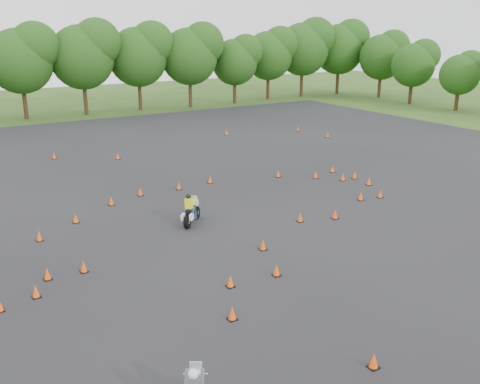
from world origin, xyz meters
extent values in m
plane|color=#2D5119|center=(0.00, 0.00, 0.00)|extent=(140.00, 140.00, 0.00)
plane|color=black|center=(0.00, 6.00, 0.01)|extent=(62.00, 62.00, 0.00)
cone|color=#FF520A|center=(8.20, 2.16, 0.23)|extent=(0.26, 0.26, 0.45)
cone|color=#FF520A|center=(9.57, 7.79, 0.23)|extent=(0.26, 0.26, 0.45)
cone|color=#FF520A|center=(9.45, 4.32, 0.23)|extent=(0.26, 0.26, 0.45)
cone|color=#FF520A|center=(-1.58, -0.44, 0.23)|extent=(0.26, 0.26, 0.45)
cone|color=#FF520A|center=(-10.89, 0.30, 0.23)|extent=(0.26, 0.26, 0.45)
cone|color=#FF520A|center=(-5.20, 8.89, 0.23)|extent=(0.26, 0.26, 0.45)
cone|color=#FF520A|center=(-4.55, -2.67, 0.23)|extent=(0.26, 0.26, 0.45)
cone|color=#FF520A|center=(-5.68, -4.70, 0.23)|extent=(0.26, 0.26, 0.45)
cone|color=#FF520A|center=(6.94, 2.42, 0.23)|extent=(0.26, 0.26, 0.45)
cone|color=#FF520A|center=(8.80, 5.92, 0.23)|extent=(0.26, 0.26, 0.45)
cone|color=#FF520A|center=(-2.53, -2.81, 0.23)|extent=(0.26, 0.26, 0.45)
cone|color=#FF520A|center=(3.71, 0.88, 0.23)|extent=(0.26, 0.26, 0.45)
cone|color=#FF520A|center=(-3.22, 9.69, 0.23)|extent=(0.26, 0.26, 0.45)
cone|color=#FF520A|center=(-3.60, -9.06, 0.23)|extent=(0.26, 0.26, 0.45)
cone|color=#FF520A|center=(1.96, 1.47, 0.23)|extent=(0.26, 0.26, 0.45)
cone|color=#FF520A|center=(-8.84, 1.46, 0.23)|extent=(0.26, 0.26, 0.45)
cone|color=#FF520A|center=(-7.59, 7.19, 0.23)|extent=(0.26, 0.26, 0.45)
cone|color=#FF520A|center=(-9.63, 5.72, 0.23)|extent=(0.26, 0.26, 0.45)
cone|color=#FF520A|center=(-0.81, 9.61, 0.23)|extent=(0.26, 0.26, 0.45)
cone|color=#FF520A|center=(7.66, 7.22, 0.23)|extent=(0.26, 0.26, 0.45)
cone|color=#FF520A|center=(-5.26, 21.42, 0.23)|extent=(0.26, 0.26, 0.45)
cone|color=#FF520A|center=(16.51, 20.50, 0.23)|extent=(0.26, 0.26, 0.45)
cone|color=#FF520A|center=(1.44, 9.84, 0.23)|extent=(0.26, 0.26, 0.45)
cone|color=#FF520A|center=(-10.21, 1.53, 0.23)|extent=(0.26, 0.26, 0.45)
cone|color=#FF520A|center=(9.74, 5.87, 0.23)|extent=(0.26, 0.26, 0.45)
cone|color=#FF520A|center=(16.92, 16.85, 0.23)|extent=(0.26, 0.26, 0.45)
cone|color=#FF520A|center=(5.80, 8.73, 0.23)|extent=(0.26, 0.26, 0.45)
cone|color=#FF520A|center=(-1.36, 18.77, 0.23)|extent=(0.26, 0.26, 0.45)
cone|color=#FF520A|center=(10.00, 22.46, 0.23)|extent=(0.26, 0.26, 0.45)
camera|label=1|loc=(-13.70, -18.16, 9.33)|focal=40.00mm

